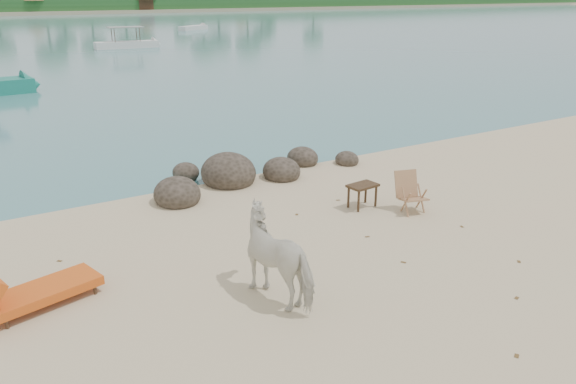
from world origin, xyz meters
name	(u,v)px	position (x,y,z in m)	size (l,w,h in m)	color
boulders	(239,175)	(0.76, 5.74, 0.20)	(6.29, 2.87, 1.08)	#2C261D
cow	(282,257)	(-1.34, 0.03, 0.73)	(0.79, 1.74, 1.47)	silver
side_table	(362,197)	(2.33, 2.50, 0.28)	(0.69, 0.45, 0.56)	#2F1F13
lounge_chair	(43,287)	(-4.76, 1.81, 0.33)	(2.19, 0.77, 0.66)	#C24416
deck_chair	(414,194)	(3.14, 1.65, 0.46)	(0.59, 0.65, 0.92)	#A47752
boat_mid	(125,30)	(9.29, 44.73, 1.51)	(6.19, 1.39, 3.01)	silver
boat_far	(193,27)	(24.20, 65.15, 0.32)	(5.52, 1.24, 0.64)	silver
dead_leaves	(352,255)	(0.60, 0.63, 0.00)	(7.83, 6.54, 0.00)	brown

